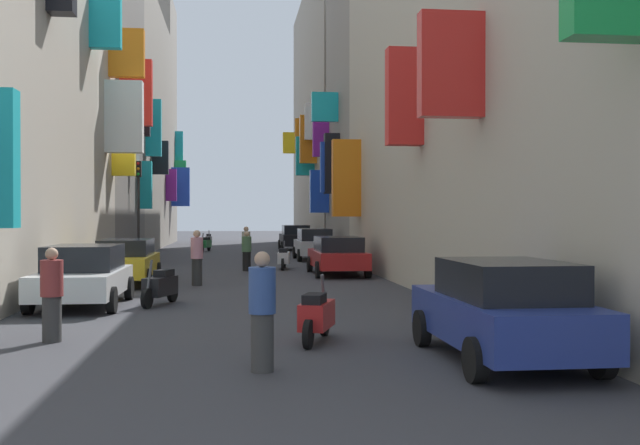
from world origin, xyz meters
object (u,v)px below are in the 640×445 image
Objects in this scene: parked_car_white at (83,275)px; pedestrian_near_right at (52,295)px; parked_car_red at (338,255)px; scooter_red at (317,315)px; pedestrian_far_away at (197,258)px; pedestrian_near_left at (262,312)px; parked_car_blue at (503,309)px; pedestrian_crossing at (247,251)px; scooter_white at (284,258)px; traffic_light_far_corner at (139,194)px; parked_car_black at (295,237)px; parked_car_silver at (314,244)px; parked_car_yellow at (126,261)px; pedestrian_mid_street at (246,246)px; scooter_black at (161,286)px; scooter_green at (206,244)px; scooter_silver at (209,239)px.

pedestrian_near_right is (0.48, -4.98, 0.04)m from parked_car_white.
parked_car_red is 2.49× the size of scooter_red.
pedestrian_far_away is at bearing 63.44° from parked_car_white.
pedestrian_near_left is at bearing -62.89° from parked_car_white.
parked_car_blue reaches higher than parked_car_red.
pedestrian_crossing is at bearing 68.97° from parked_car_white.
scooter_red is at bearing -7.16° from pedestrian_near_right.
scooter_white is 0.42× the size of traffic_light_far_corner.
parked_car_blue is 0.97× the size of parked_car_black.
scooter_white is 8.92m from traffic_light_far_corner.
pedestrian_far_away reaches higher than pedestrian_near_right.
pedestrian_crossing is 16.00m from pedestrian_near_right.
parked_car_silver is 6.25m from scooter_white.
scooter_white is (-1.86, -16.21, -0.35)m from parked_car_black.
parked_car_red is at bearing -90.25° from parked_car_black.
parked_car_yellow is 5.56m from parked_car_white.
parked_car_silver reaches higher than scooter_red.
pedestrian_near_right reaches higher than pedestrian_crossing.
parked_car_silver reaches higher than parked_car_blue.
pedestrian_mid_street reaches higher than parked_car_yellow.
scooter_black is at bearing -97.24° from pedestrian_far_away.
pedestrian_mid_street reaches higher than parked_car_black.
parked_car_blue is at bearing -84.04° from scooter_white.
parked_car_white is at bearing -113.35° from parked_car_silver.
parked_car_red is 11.12m from parked_car_white.
pedestrian_mid_street is (2.25, -12.37, 0.38)m from scooter_green.
pedestrian_near_left reaches higher than scooter_silver.
scooter_white is (-1.77, 3.09, -0.28)m from parked_car_red.
pedestrian_crossing is at bearing 145.13° from parked_car_red.
parked_car_white is 14.74m from pedestrian_mid_street.
scooter_white is (3.77, 11.45, 0.00)m from scooter_black.
parked_car_white is (-7.36, -8.33, 0.02)m from parked_car_red.
pedestrian_near_left is 25.29m from traffic_light_far_corner.
pedestrian_far_away is (2.44, 4.89, 0.10)m from parked_car_white.
scooter_silver is 1.08× the size of pedestrian_mid_street.
parked_car_white is 2.41× the size of pedestrian_near_left.
parked_car_silver is 23.42m from pedestrian_near_right.
pedestrian_far_away is (-5.00, -22.75, 0.04)m from parked_car_black.
pedestrian_near_right is (-3.50, 2.80, -0.03)m from pedestrian_near_left.
scooter_white is 7.27m from pedestrian_far_away.
scooter_black is at bearing 119.94° from scooter_red.
pedestrian_far_away is (0.67, -29.97, 0.40)m from scooter_silver.
pedestrian_near_left reaches higher than scooter_black.
pedestrian_mid_street reaches higher than scooter_silver.
pedestrian_mid_street reaches higher than scooter_red.
parked_car_yellow is 13.89m from parked_car_silver.
parked_car_yellow is 2.36m from pedestrian_far_away.
parked_car_black is at bearing 89.75° from parked_car_red.
scooter_green is 15.55m from scooter_white.
scooter_red is 0.88× the size of scooter_white.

